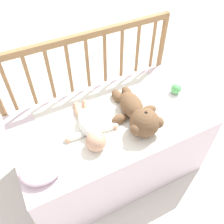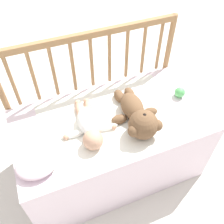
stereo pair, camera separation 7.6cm
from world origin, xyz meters
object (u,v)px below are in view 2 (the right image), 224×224
Objects in this scene: baby at (89,125)px; toy_ball at (180,92)px; small_pillow at (36,164)px; teddy_bear at (138,115)px.

baby is 0.60m from toy_ball.
baby is 0.33m from small_pillow.
toy_ball is at bearing 4.35° from baby.
baby is at bearing 168.17° from teddy_bear.
toy_ball is at bearing 10.63° from small_pillow.
baby is (-0.26, 0.05, -0.02)m from teddy_bear.
teddy_bear reaches higher than toy_ball.
toy_ball is (0.90, 0.17, 0.00)m from small_pillow.
baby is at bearing -175.65° from toy_ball.
small_pillow is 0.92m from toy_ball.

